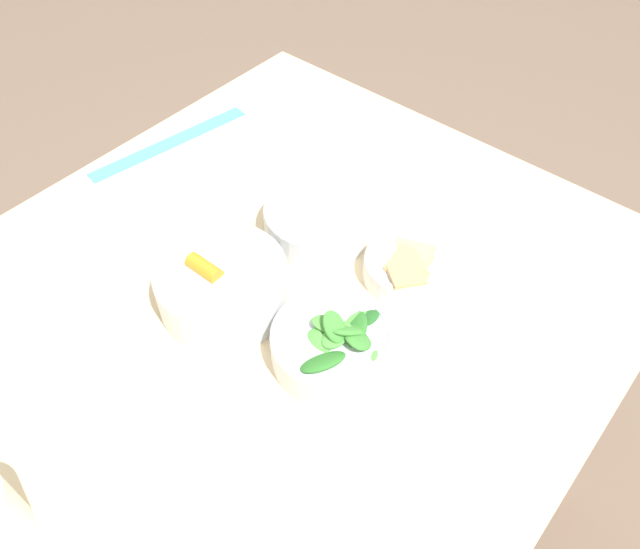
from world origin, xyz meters
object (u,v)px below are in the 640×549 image
at_px(ruler, 170,143).
at_px(bowl_greens, 334,343).
at_px(bowl_cookies, 406,267).
at_px(bowl_carrots, 222,284).
at_px(bowl_beans_hotdog, 317,220).

bearing_deg(ruler, bowl_greens, -107.42).
xyz_separation_m(bowl_greens, bowl_cookies, (0.17, 0.01, -0.01)).
distance_m(bowl_carrots, ruler, 0.37).
distance_m(bowl_greens, bowl_beans_hotdog, 0.22).
bearing_deg(bowl_greens, bowl_cookies, 3.23).
xyz_separation_m(bowl_cookies, ruler, (-0.01, 0.49, -0.02)).
distance_m(bowl_carrots, bowl_cookies, 0.25).
distance_m(bowl_carrots, bowl_greens, 0.17).
relative_size(bowl_cookies, ruler, 0.39).
bearing_deg(bowl_beans_hotdog, ruler, 89.97).
distance_m(bowl_beans_hotdog, bowl_cookies, 0.15).
height_order(bowl_beans_hotdog, ruler, bowl_beans_hotdog).
xyz_separation_m(bowl_greens, ruler, (0.16, 0.50, -0.03)).
bearing_deg(bowl_cookies, bowl_carrots, 140.16).
height_order(bowl_greens, bowl_beans_hotdog, bowl_greens).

